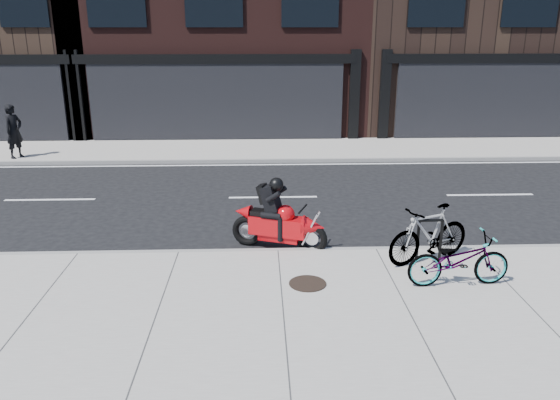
{
  "coord_description": "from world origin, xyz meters",
  "views": [
    {
      "loc": [
        -0.34,
        -12.16,
        4.46
      ],
      "look_at": [
        0.08,
        -1.05,
        0.9
      ],
      "focal_mm": 35.0,
      "sensor_mm": 36.0,
      "label": 1
    }
  ],
  "objects_px": {
    "bicycle_rear": "(429,234)",
    "pedestrian": "(14,131)",
    "motorcycle": "(283,221)",
    "bike_rack": "(430,236)",
    "bicycle_front": "(459,260)",
    "manhole_cover": "(308,283)"
  },
  "relations": [
    {
      "from": "motorcycle",
      "to": "pedestrian",
      "type": "relative_size",
      "value": 1.09
    },
    {
      "from": "pedestrian",
      "to": "manhole_cover",
      "type": "xyz_separation_m",
      "value": [
        9.16,
        -10.01,
        -0.91
      ]
    },
    {
      "from": "bike_rack",
      "to": "motorcycle",
      "type": "xyz_separation_m",
      "value": [
        -2.76,
        0.97,
        -0.0
      ]
    },
    {
      "from": "pedestrian",
      "to": "bicycle_rear",
      "type": "bearing_deg",
      "value": -103.25
    },
    {
      "from": "motorcycle",
      "to": "bike_rack",
      "type": "bearing_deg",
      "value": 0.94
    },
    {
      "from": "bicycle_rear",
      "to": "manhole_cover",
      "type": "xyz_separation_m",
      "value": [
        -2.39,
        -0.91,
        -0.55
      ]
    },
    {
      "from": "bicycle_front",
      "to": "pedestrian",
      "type": "bearing_deg",
      "value": 46.13
    },
    {
      "from": "bicycle_rear",
      "to": "pedestrian",
      "type": "bearing_deg",
      "value": -151.8
    },
    {
      "from": "pedestrian",
      "to": "motorcycle",
      "type": "bearing_deg",
      "value": -107.75
    },
    {
      "from": "bike_rack",
      "to": "motorcycle",
      "type": "bearing_deg",
      "value": 160.69
    },
    {
      "from": "bicycle_rear",
      "to": "pedestrian",
      "type": "distance_m",
      "value": 14.71
    },
    {
      "from": "bike_rack",
      "to": "pedestrian",
      "type": "bearing_deg",
      "value": 141.8
    },
    {
      "from": "bicycle_front",
      "to": "bike_rack",
      "type": "bearing_deg",
      "value": 7.76
    },
    {
      "from": "bicycle_front",
      "to": "manhole_cover",
      "type": "xyz_separation_m",
      "value": [
        -2.6,
        0.12,
        -0.46
      ]
    },
    {
      "from": "bicycle_front",
      "to": "motorcycle",
      "type": "distance_m",
      "value": 3.57
    },
    {
      "from": "bicycle_front",
      "to": "motorcycle",
      "type": "xyz_separation_m",
      "value": [
        -2.96,
        2.0,
        0.03
      ]
    },
    {
      "from": "motorcycle",
      "to": "bicycle_rear",
      "type": "bearing_deg",
      "value": 0.82
    },
    {
      "from": "bicycle_front",
      "to": "motorcycle",
      "type": "relative_size",
      "value": 0.9
    },
    {
      "from": "pedestrian",
      "to": "manhole_cover",
      "type": "bearing_deg",
      "value": -112.54
    },
    {
      "from": "bicycle_front",
      "to": "pedestrian",
      "type": "distance_m",
      "value": 15.53
    },
    {
      "from": "manhole_cover",
      "to": "pedestrian",
      "type": "bearing_deg",
      "value": 132.47
    },
    {
      "from": "bike_rack",
      "to": "bicycle_front",
      "type": "height_order",
      "value": "bicycle_front"
    }
  ]
}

